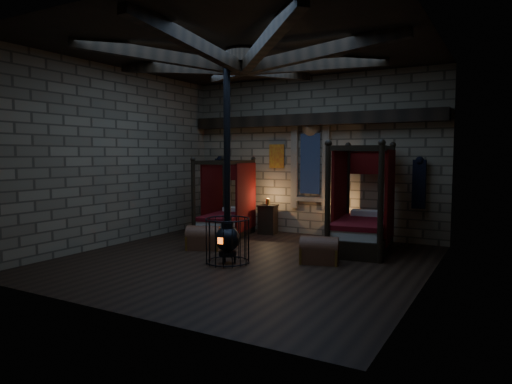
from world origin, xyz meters
The scene contains 8 objects.
room centered at (0.00, 0.09, 3.74)m, with size 7.02×7.02×4.29m.
bed_left centered at (-1.82, 2.16, 0.49)m, with size 1.30×2.04×1.99m.
bed_right centered at (1.80, 2.19, 0.58)m, with size 1.44×2.35×2.33m.
trunk_left centered at (-1.36, 0.49, 0.24)m, with size 0.86×0.72×0.54m.
trunk_right centered at (1.43, 0.52, 0.24)m, with size 0.84×0.65×0.54m.
nightstand_left centered at (-1.03, 3.01, 0.40)m, with size 0.55×0.54×0.96m.
nightstand_right centered at (1.00, 3.01, 0.33)m, with size 0.41×0.40×0.71m.
stove centered at (-0.15, -0.36, 0.57)m, with size 0.87×0.87×4.05m.
Camera 1 is at (4.68, -7.83, 2.14)m, focal length 32.00 mm.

